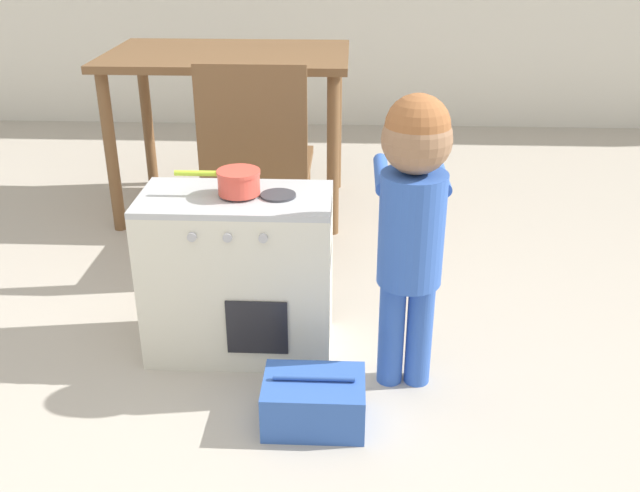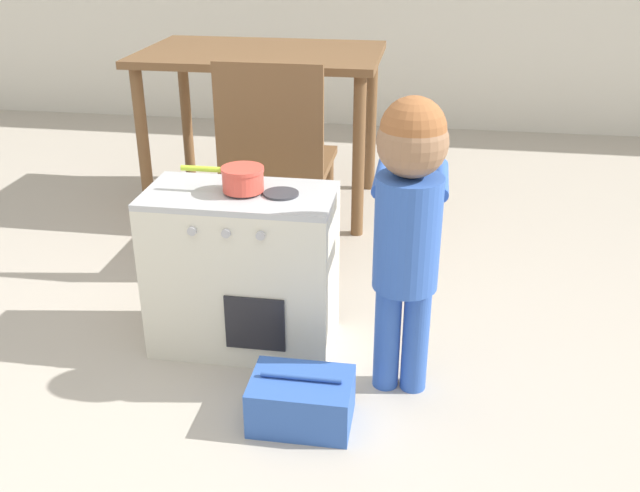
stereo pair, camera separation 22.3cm
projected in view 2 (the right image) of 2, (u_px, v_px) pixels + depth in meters
play_kitchen at (243, 270)px, 2.39m from camera, size 0.61×0.33×0.57m
toy_pot at (242, 177)px, 2.25m from camera, size 0.27×0.14×0.08m
child_figure at (409, 209)px, 2.02m from camera, size 0.22×0.37×0.93m
toy_basket at (301, 401)px, 2.09m from camera, size 0.30×0.21×0.16m
dining_table at (262, 74)px, 3.40m from camera, size 1.13×0.74×0.78m
dining_chair_near at (277, 158)px, 2.84m from camera, size 0.41×0.41×0.88m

